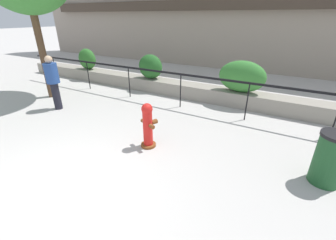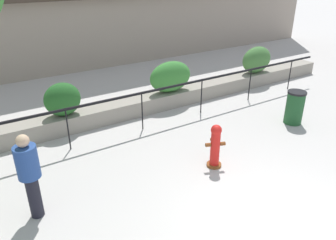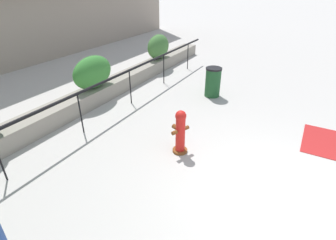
% 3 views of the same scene
% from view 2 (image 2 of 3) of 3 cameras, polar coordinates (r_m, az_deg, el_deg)
% --- Properties ---
extents(ground_plane, '(120.00, 120.00, 0.00)m').
position_cam_2_polar(ground_plane, '(6.49, 18.11, -18.04)').
color(ground_plane, '#BCB7B2').
extents(planter_wall_low, '(18.00, 0.70, 0.50)m').
position_cam_2_polar(planter_wall_low, '(10.42, -7.37, 1.95)').
color(planter_wall_low, gray).
rests_on(planter_wall_low, ground).
extents(fence_railing_segment, '(15.00, 0.05, 1.15)m').
position_cam_2_polar(fence_railing_segment, '(9.22, -4.61, 4.10)').
color(fence_railing_segment, black).
rests_on(fence_railing_segment, ground).
extents(hedge_bush_1, '(1.01, 0.70, 0.95)m').
position_cam_2_polar(hedge_bush_1, '(9.56, -17.91, 3.44)').
color(hedge_bush_1, '#235B23').
rests_on(hedge_bush_1, planter_wall_low).
extents(hedge_bush_2, '(1.53, 0.70, 1.03)m').
position_cam_2_polar(hedge_bush_2, '(10.92, 0.44, 7.55)').
color(hedge_bush_2, '#387F33').
rests_on(hedge_bush_2, planter_wall_low).
extents(hedge_bush_3, '(1.36, 0.70, 1.03)m').
position_cam_2_polar(hedge_bush_3, '(13.48, 15.18, 10.10)').
color(hedge_bush_3, '#427538').
rests_on(hedge_bush_3, planter_wall_low).
extents(fire_hydrant, '(0.47, 0.48, 1.08)m').
position_cam_2_polar(fire_hydrant, '(7.69, 8.22, -4.41)').
color(fire_hydrant, brown).
rests_on(fire_hydrant, ground).
extents(pedestrian, '(0.48, 0.48, 1.73)m').
position_cam_2_polar(pedestrian, '(6.42, -23.04, -8.29)').
color(pedestrian, black).
rests_on(pedestrian, ground).
extents(trash_bin, '(0.55, 0.55, 1.01)m').
position_cam_2_polar(trash_bin, '(10.48, 21.19, 2.07)').
color(trash_bin, '#1E5128').
rests_on(trash_bin, ground).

